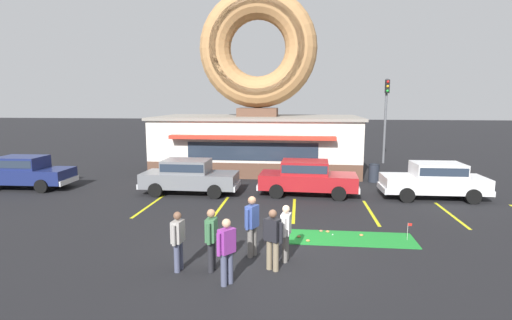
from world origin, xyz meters
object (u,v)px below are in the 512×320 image
(trash_bin, at_px, (374,173))
(car_grey, at_px, (189,175))
(pedestrian_beanie_man, at_px, (286,231))
(car_navy, at_px, (24,171))
(pedestrian_leather_jacket_man, at_px, (227,249))
(traffic_light_pole, at_px, (386,109))
(pedestrian_clipboard_woman, at_px, (211,237))
(pedestrian_crossing_woman, at_px, (178,239))
(car_red, at_px, (307,176))
(putting_flag_pin, at_px, (409,227))
(pedestrian_blue_sweater_man, at_px, (252,223))
(car_white, at_px, (435,179))
(golf_ball, at_px, (333,235))
(pedestrian_hooded_kid, at_px, (273,237))

(trash_bin, bearing_deg, car_grey, -158.11)
(car_grey, distance_m, pedestrian_beanie_man, 8.89)
(car_grey, bearing_deg, car_navy, 178.84)
(pedestrian_leather_jacket_man, distance_m, traffic_light_pole, 20.91)
(pedestrian_clipboard_woman, bearing_deg, pedestrian_crossing_woman, -174.32)
(car_navy, bearing_deg, car_red, 0.52)
(putting_flag_pin, distance_m, pedestrian_leather_jacket_man, 6.22)
(pedestrian_leather_jacket_man, bearing_deg, pedestrian_beanie_man, 49.53)
(car_navy, distance_m, pedestrian_beanie_man, 15.26)
(car_grey, relative_size, trash_bin, 4.69)
(traffic_light_pole, bearing_deg, putting_flag_pin, -98.59)
(car_navy, relative_size, pedestrian_crossing_woman, 2.94)
(putting_flag_pin, bearing_deg, car_navy, 161.52)
(car_navy, xyz_separation_m, pedestrian_blue_sweater_man, (12.25, -7.42, 0.09))
(car_navy, relative_size, car_white, 1.00)
(car_white, relative_size, traffic_light_pole, 0.79)
(golf_ball, relative_size, pedestrian_leather_jacket_man, 0.03)
(pedestrian_clipboard_woman, distance_m, pedestrian_beanie_man, 2.05)
(putting_flag_pin, bearing_deg, car_red, 117.92)
(pedestrian_leather_jacket_man, height_order, pedestrian_crossing_woman, pedestrian_leather_jacket_man)
(car_red, height_order, pedestrian_leather_jacket_man, pedestrian_leather_jacket_man)
(car_grey, bearing_deg, putting_flag_pin, -32.71)
(pedestrian_hooded_kid, xyz_separation_m, traffic_light_pole, (6.46, 18.39, 2.82))
(pedestrian_beanie_man, bearing_deg, golf_ball, 56.35)
(car_grey, bearing_deg, pedestrian_beanie_man, -57.29)
(car_grey, height_order, pedestrian_clipboard_woman, pedestrian_clipboard_woman)
(car_white, height_order, car_red, same)
(car_navy, xyz_separation_m, pedestrian_beanie_man, (13.20, -7.65, -0.01))
(golf_ball, relative_size, car_navy, 0.01)
(putting_flag_pin, relative_size, pedestrian_blue_sweater_man, 0.32)
(car_red, relative_size, pedestrian_crossing_woman, 2.96)
(pedestrian_clipboard_woman, distance_m, trash_bin, 13.49)
(car_white, height_order, pedestrian_clipboard_woman, pedestrian_clipboard_woman)
(car_navy, xyz_separation_m, car_red, (13.89, 0.13, 0.00))
(pedestrian_crossing_woman, bearing_deg, traffic_light_pole, 64.64)
(putting_flag_pin, relative_size, pedestrian_clipboard_woman, 0.34)
(putting_flag_pin, height_order, pedestrian_clipboard_woman, pedestrian_clipboard_woman)
(car_white, xyz_separation_m, pedestrian_leather_jacket_man, (-7.67, -9.32, 0.02))
(putting_flag_pin, height_order, car_white, car_white)
(golf_ball, xyz_separation_m, car_grey, (-6.24, 5.31, 0.82))
(putting_flag_pin, relative_size, car_red, 0.12)
(golf_ball, bearing_deg, car_grey, 139.60)
(pedestrian_crossing_woman, height_order, traffic_light_pole, traffic_light_pole)
(putting_flag_pin, xyz_separation_m, pedestrian_blue_sweater_man, (-4.71, -1.75, 0.53))
(car_grey, xyz_separation_m, pedestrian_hooded_kid, (4.49, -8.11, 0.02))
(putting_flag_pin, xyz_separation_m, pedestrian_leather_jacket_man, (-5.09, -3.55, 0.46))
(golf_ball, xyz_separation_m, car_white, (4.90, 5.59, 0.82))
(putting_flag_pin, distance_m, car_white, 6.34)
(putting_flag_pin, relative_size, car_white, 0.12)
(car_grey, xyz_separation_m, trash_bin, (9.12, 3.66, -0.37))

